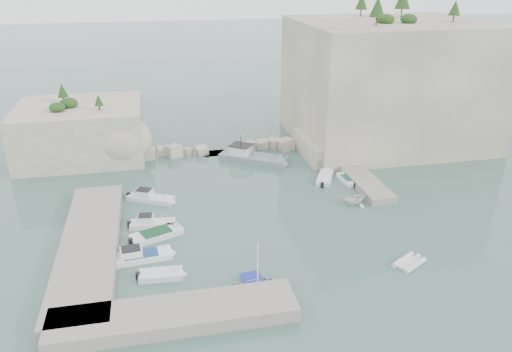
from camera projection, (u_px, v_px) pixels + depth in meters
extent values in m
plane|color=#45685F|center=(268.00, 227.00, 49.76)|extent=(400.00, 400.00, 0.00)
cube|color=beige|center=(388.00, 82.00, 71.52)|extent=(26.00, 22.00, 17.00)
cube|color=beige|center=(331.00, 146.00, 67.95)|extent=(8.00, 10.00, 2.50)
cube|color=beige|center=(82.00, 131.00, 67.07)|extent=(16.00, 14.00, 7.00)
cube|color=#9E9689|center=(90.00, 245.00, 45.40)|extent=(5.00, 24.00, 1.10)
cube|color=#9E9689|center=(175.00, 315.00, 36.39)|extent=(18.00, 4.00, 1.10)
cube|color=#9E9689|center=(357.00, 174.00, 61.18)|extent=(3.00, 16.00, 0.80)
cube|color=beige|center=(225.00, 148.00, 69.09)|extent=(28.00, 3.00, 1.40)
imported|color=silver|center=(258.00, 292.00, 39.82)|extent=(5.31, 4.13, 1.01)
imported|color=white|center=(354.00, 204.00, 54.56)|extent=(3.75, 3.43, 1.68)
imported|color=silver|center=(331.00, 169.00, 63.78)|extent=(4.42, 2.24, 1.63)
cylinder|color=white|center=(258.00, 265.00, 38.80)|extent=(0.10, 0.10, 4.20)
cone|color=#1E4219|center=(378.00, 7.00, 61.84)|extent=(1.96, 1.96, 2.45)
cone|color=#1E4219|center=(455.00, 8.00, 66.11)|extent=(1.57, 1.57, 1.96)
cone|color=#1E4219|center=(362.00, 1.00, 73.29)|extent=(1.79, 1.79, 2.24)
cone|color=#1E4219|center=(62.00, 90.00, 66.47)|extent=(1.40, 1.40, 1.75)
cone|color=#1E4219|center=(99.00, 100.00, 63.06)|extent=(1.12, 1.12, 1.40)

